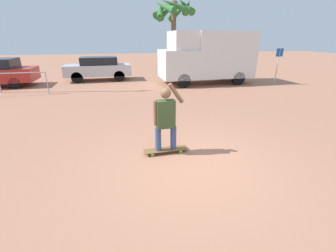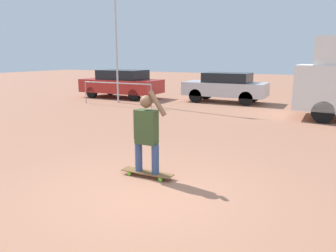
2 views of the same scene
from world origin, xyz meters
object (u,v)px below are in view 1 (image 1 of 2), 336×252
Objects in this scene: skateboard at (166,150)px; person_skateboarder at (166,116)px; parked_car_silver at (99,68)px; palm_tree_near_van at (173,11)px; camper_van at (208,56)px; street_sign at (278,61)px.

person_skateboarder is (-0.00, 0.00, 0.84)m from skateboard.
palm_tree_near_van reaches higher than parked_car_silver.
person_skateboarder is 0.29× the size of camper_van.
skateboard is 0.84m from person_skateboarder.
street_sign is at bearing -70.70° from palm_tree_near_van.
skateboard is 0.51× the size of street_sign.
camper_van is 0.91× the size of palm_tree_near_van.
camper_van is at bearing 60.97° from skateboard.
camper_van is (4.55, 8.20, 1.52)m from skateboard.
camper_van is at bearing 158.74° from street_sign.
skateboard is 0.66× the size of person_skateboarder.
palm_tree_near_van is at bearing 42.45° from parked_car_silver.
camper_van is (4.55, 8.20, 0.67)m from person_skateboarder.
street_sign reaches higher than person_skateboarder.
person_skateboarder is 0.77× the size of street_sign.
skateboard is at bearing -80.36° from parked_car_silver.
parked_car_silver is (-6.39, 2.65, -0.81)m from camper_van.
street_sign is at bearing 39.23° from skateboard.
parked_car_silver is at bearing 99.63° from person_skateboarder.
skateboard is at bearing -140.77° from street_sign.
street_sign is at bearing -21.26° from camper_van.
skateboard is 18.14m from palm_tree_near_van.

